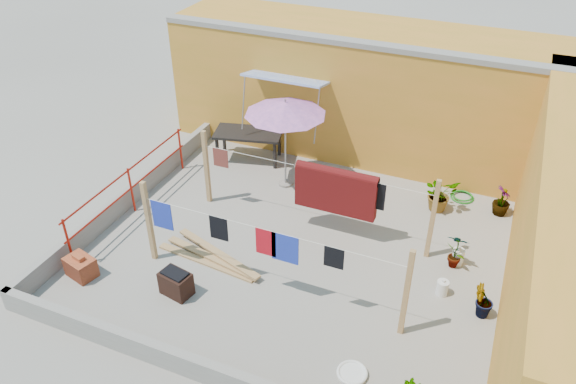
% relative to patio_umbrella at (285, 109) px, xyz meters
% --- Properties ---
extents(ground, '(80.00, 80.00, 0.00)m').
position_rel_patio_umbrella_xyz_m(ground, '(1.16, -2.12, -2.00)').
color(ground, '#9E998E').
rests_on(ground, ground).
extents(wall_back, '(11.00, 3.27, 3.21)m').
position_rel_patio_umbrella_xyz_m(wall_back, '(1.66, 2.57, -0.39)').
color(wall_back, orange).
rests_on(wall_back, ground).
extents(parapet_front, '(8.30, 0.16, 0.44)m').
position_rel_patio_umbrella_xyz_m(parapet_front, '(1.16, -5.70, -1.78)').
color(parapet_front, gray).
rests_on(parapet_front, ground).
extents(parapet_left, '(0.16, 7.30, 0.44)m').
position_rel_patio_umbrella_xyz_m(parapet_left, '(-2.92, -2.12, -1.78)').
color(parapet_left, gray).
rests_on(parapet_left, ground).
extents(red_railing, '(0.05, 4.20, 1.10)m').
position_rel_patio_umbrella_xyz_m(red_railing, '(-2.69, -2.32, -1.28)').
color(red_railing, '#A61D10').
rests_on(red_railing, ground).
extents(clothesline_rig, '(5.09, 2.35, 1.80)m').
position_rel_patio_umbrella_xyz_m(clothesline_rig, '(1.56, -1.58, -0.97)').
color(clothesline_rig, tan).
rests_on(clothesline_rig, ground).
extents(patio_umbrella, '(2.30, 2.30, 2.23)m').
position_rel_patio_umbrella_xyz_m(patio_umbrella, '(0.00, 0.00, 0.00)').
color(patio_umbrella, gray).
rests_on(patio_umbrella, ground).
extents(outdoor_table, '(1.84, 1.23, 0.79)m').
position_rel_patio_umbrella_xyz_m(outdoor_table, '(-1.34, 0.74, -1.29)').
color(outdoor_table, black).
rests_on(outdoor_table, ground).
extents(brick_stack, '(0.64, 0.53, 0.49)m').
position_rel_patio_umbrella_xyz_m(brick_stack, '(-2.33, -4.50, -1.79)').
color(brick_stack, '#AE4428').
rests_on(brick_stack, ground).
extents(lumber_pile, '(2.35, 0.85, 0.14)m').
position_rel_patio_umbrella_xyz_m(lumber_pile, '(-0.24, -3.15, -1.93)').
color(lumber_pile, tan).
rests_on(lumber_pile, ground).
extents(brazier, '(0.62, 0.47, 0.51)m').
position_rel_patio_umbrella_xyz_m(brazier, '(-0.38, -4.21, -1.75)').
color(brazier, black).
rests_on(brazier, ground).
extents(white_basin, '(0.50, 0.50, 0.09)m').
position_rel_patio_umbrella_xyz_m(white_basin, '(3.17, -4.71, -1.95)').
color(white_basin, silver).
rests_on(white_basin, ground).
extents(water_jug_a, '(0.22, 0.22, 0.35)m').
position_rel_patio_umbrella_xyz_m(water_jug_a, '(4.14, -2.31, -1.85)').
color(water_jug_a, silver).
rests_on(water_jug_a, ground).
extents(water_jug_b, '(0.24, 0.24, 0.37)m').
position_rel_patio_umbrella_xyz_m(water_jug_b, '(4.26, -1.31, -1.83)').
color(water_jug_b, silver).
rests_on(water_jug_b, ground).
extents(green_hose, '(0.54, 0.54, 0.08)m').
position_rel_patio_umbrella_xyz_m(green_hose, '(4.01, 1.08, -1.96)').
color(green_hose, '#186D18').
rests_on(green_hose, ground).
extents(plant_back_a, '(0.96, 0.95, 0.81)m').
position_rel_patio_umbrella_xyz_m(plant_back_a, '(3.56, 0.41, -1.59)').
color(plant_back_a, '#20601B').
rests_on(plant_back_a, ground).
extents(plant_back_b, '(0.47, 0.47, 0.69)m').
position_rel_patio_umbrella_xyz_m(plant_back_b, '(4.86, 0.76, -1.65)').
color(plant_back_b, '#20601B').
rests_on(plant_back_b, ground).
extents(plant_right_a, '(0.46, 0.35, 0.81)m').
position_rel_patio_umbrella_xyz_m(plant_right_a, '(4.22, -1.44, -1.59)').
color(plant_right_a, '#20601B').
rests_on(plant_right_a, ground).
extents(plant_right_b, '(0.49, 0.47, 0.69)m').
position_rel_patio_umbrella_xyz_m(plant_right_b, '(4.86, -2.60, -1.65)').
color(plant_right_b, '#20601B').
rests_on(plant_right_b, ground).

